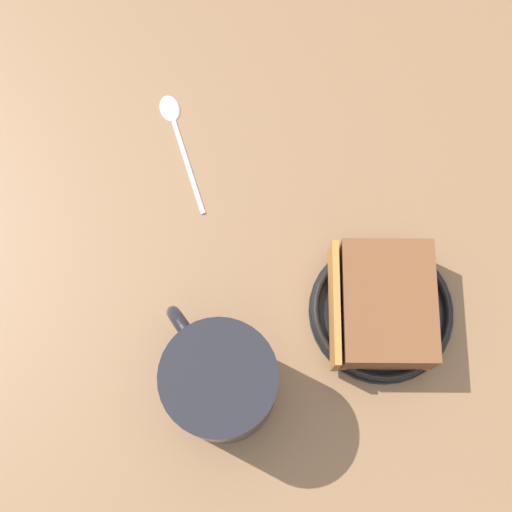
% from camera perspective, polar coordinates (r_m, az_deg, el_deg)
% --- Properties ---
extents(ground_plane, '(1.51, 1.51, 0.03)m').
position_cam_1_polar(ground_plane, '(0.69, 3.60, -1.75)').
color(ground_plane, brown).
extents(small_plate, '(0.13, 0.13, 0.01)m').
position_cam_1_polar(small_plate, '(0.67, 9.92, -4.28)').
color(small_plate, black).
rests_on(small_plate, ground_plane).
extents(cake_slice, '(0.14, 0.13, 0.05)m').
position_cam_1_polar(cake_slice, '(0.65, 10.04, -3.84)').
color(cake_slice, '#9E662D').
rests_on(cake_slice, small_plate).
extents(tea_mug, '(0.12, 0.09, 0.11)m').
position_cam_1_polar(tea_mug, '(0.61, -2.87, -9.96)').
color(tea_mug, black).
rests_on(tea_mug, ground_plane).
extents(teaspoon, '(0.13, 0.05, 0.01)m').
position_cam_1_polar(teaspoon, '(0.73, -6.35, 10.10)').
color(teaspoon, silver).
rests_on(teaspoon, ground_plane).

